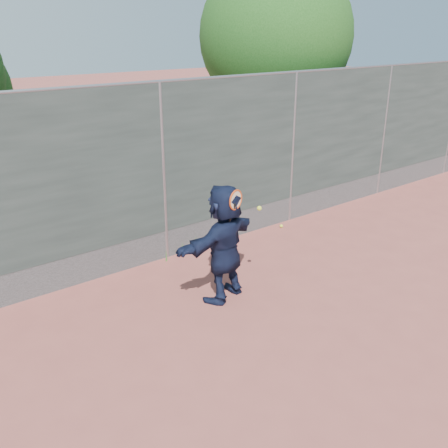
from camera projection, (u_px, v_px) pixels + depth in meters
ground at (314, 351)px, 6.24m from camera, size 80.00×80.00×0.00m
player at (224, 243)px, 7.20m from camera, size 1.71×0.94×1.76m
ball_ground at (281, 226)px, 10.10m from camera, size 0.07×0.07×0.07m
fence at (163, 170)px, 8.24m from camera, size 20.00×0.06×3.03m
swing_action at (238, 202)px, 6.85m from camera, size 0.56×0.19×0.51m
tree_right at (280, 41)px, 11.86m from camera, size 3.78×3.60×5.39m
weed_clump at (185, 248)px, 8.85m from camera, size 0.68×0.07×0.30m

